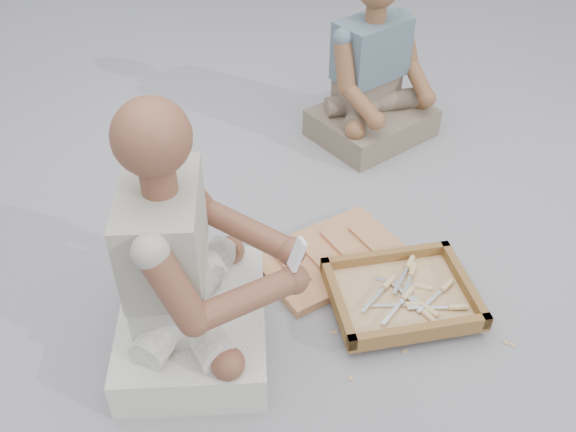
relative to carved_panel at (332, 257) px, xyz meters
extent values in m
plane|color=gray|center=(-0.14, -0.23, -0.02)|extent=(60.00, 60.00, 0.00)
cube|color=#A66740|center=(0.00, 0.00, 0.00)|extent=(0.67, 0.55, 0.04)
cube|color=brown|center=(0.19, -0.30, 0.03)|extent=(0.54, 0.43, 0.02)
cube|color=brown|center=(0.19, -0.11, 0.06)|extent=(0.53, 0.04, 0.05)
cube|color=brown|center=(0.18, -0.49, 0.06)|extent=(0.53, 0.04, 0.05)
cube|color=brown|center=(0.43, -0.31, 0.06)|extent=(0.04, 0.42, 0.05)
cube|color=brown|center=(-0.06, -0.29, 0.06)|extent=(0.04, 0.42, 0.05)
cube|color=tan|center=(0.19, -0.30, 0.04)|extent=(0.47, 0.37, 0.01)
cube|color=white|center=(0.10, -0.34, 0.05)|extent=(0.15, 0.04, 0.00)
cylinder|color=tan|center=(0.21, -0.36, 0.05)|extent=(0.07, 0.04, 0.02)
cube|color=white|center=(0.12, -0.38, 0.06)|extent=(0.12, 0.11, 0.00)
cylinder|color=tan|center=(0.20, -0.31, 0.06)|extent=(0.07, 0.06, 0.02)
cube|color=white|center=(0.20, -0.31, 0.05)|extent=(0.09, 0.14, 0.00)
cylinder|color=tan|center=(0.26, -0.40, 0.05)|extent=(0.05, 0.07, 0.02)
cube|color=white|center=(0.21, -0.33, 0.05)|extent=(0.06, 0.15, 0.00)
cylinder|color=tan|center=(0.24, -0.43, 0.05)|extent=(0.04, 0.07, 0.02)
cube|color=white|center=(0.20, -0.24, 0.06)|extent=(0.11, 0.12, 0.00)
cylinder|color=tan|center=(0.27, -0.16, 0.06)|extent=(0.06, 0.07, 0.02)
cube|color=white|center=(0.07, -0.31, 0.06)|extent=(0.12, 0.11, 0.00)
cylinder|color=tan|center=(0.15, -0.24, 0.06)|extent=(0.07, 0.06, 0.02)
cube|color=white|center=(0.21, -0.29, 0.06)|extent=(0.09, 0.13, 0.00)
cylinder|color=tan|center=(0.27, -0.20, 0.06)|extent=(0.06, 0.07, 0.02)
cube|color=white|center=(0.18, -0.23, 0.05)|extent=(0.14, 0.08, 0.00)
cylinder|color=tan|center=(0.28, -0.28, 0.05)|extent=(0.07, 0.05, 0.02)
cube|color=white|center=(0.25, -0.39, 0.06)|extent=(0.15, 0.04, 0.00)
cylinder|color=tan|center=(0.36, -0.41, 0.06)|extent=(0.07, 0.04, 0.02)
cube|color=white|center=(0.27, -0.36, 0.06)|extent=(0.13, 0.09, 0.00)
cylinder|color=tan|center=(0.36, -0.30, 0.06)|extent=(0.07, 0.06, 0.02)
cube|color=tan|center=(-0.02, -0.39, -0.02)|extent=(0.02, 0.02, 0.00)
cube|color=tan|center=(0.13, -0.47, -0.02)|extent=(0.02, 0.02, 0.00)
cube|color=tan|center=(0.43, -0.28, -0.02)|extent=(0.02, 0.02, 0.00)
cube|color=tan|center=(0.34, -0.47, -0.02)|extent=(0.02, 0.02, 0.00)
cube|color=tan|center=(0.45, -0.24, -0.02)|extent=(0.02, 0.02, 0.00)
cube|color=tan|center=(0.39, -0.08, -0.02)|extent=(0.02, 0.02, 0.00)
cube|color=tan|center=(0.04, -0.05, -0.02)|extent=(0.02, 0.02, 0.00)
cube|color=tan|center=(-0.04, -0.31, -0.02)|extent=(0.02, 0.02, 0.00)
cube|color=tan|center=(0.22, 0.05, -0.02)|extent=(0.02, 0.02, 0.00)
cube|color=tan|center=(-0.09, -0.37, -0.02)|extent=(0.02, 0.02, 0.00)
cube|color=tan|center=(0.13, -0.51, -0.02)|extent=(0.02, 0.02, 0.00)
cube|color=tan|center=(-0.09, -0.58, -0.02)|extent=(0.02, 0.02, 0.00)
cube|color=tan|center=(0.50, -0.55, -0.02)|extent=(0.02, 0.02, 0.00)
cube|color=tan|center=(0.52, -0.57, -0.02)|extent=(0.02, 0.02, 0.00)
cube|color=tan|center=(0.39, -0.30, -0.02)|extent=(0.02, 0.02, 0.00)
cube|color=tan|center=(0.16, -0.02, -0.02)|extent=(0.02, 0.02, 0.00)
cube|color=white|center=(-0.59, -0.29, 0.06)|extent=(0.60, 0.70, 0.16)
cube|color=white|center=(-0.65, -0.28, 0.24)|extent=(0.27, 0.38, 0.20)
cube|color=#9F978C|center=(-0.64, -0.28, 0.50)|extent=(0.30, 0.42, 0.33)
sphere|color=brown|center=(-0.63, -0.28, 0.85)|extent=(0.23, 0.23, 0.23)
sphere|color=brown|center=(-0.24, -0.29, 0.34)|extent=(0.10, 0.10, 0.10)
sphere|color=brown|center=(-0.26, -0.41, 0.34)|extent=(0.10, 0.10, 0.10)
cube|color=#776555|center=(0.46, 0.88, 0.05)|extent=(0.70, 0.64, 0.15)
cube|color=#776555|center=(0.44, 0.93, 0.21)|extent=(0.36, 0.31, 0.17)
cube|color=slate|center=(0.44, 0.92, 0.45)|extent=(0.41, 0.34, 0.29)
sphere|color=brown|center=(0.70, 0.78, 0.22)|extent=(0.09, 0.09, 0.09)
sphere|color=brown|center=(0.39, 0.63, 0.22)|extent=(0.09, 0.09, 0.09)
cube|color=silver|center=(-0.25, -0.41, 0.44)|extent=(0.06, 0.05, 0.11)
cube|color=black|center=(-0.25, -0.41, 0.45)|extent=(0.02, 0.04, 0.04)
camera|label=1|loc=(-0.59, -1.82, 1.81)|focal=40.00mm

